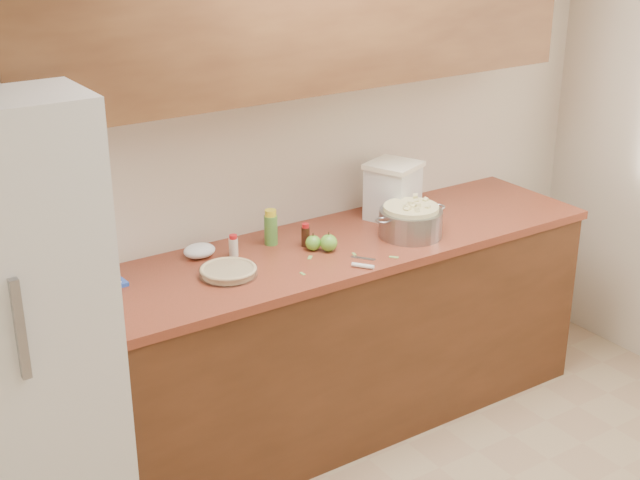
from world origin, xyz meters
TOP-DOWN VIEW (x-y plane):
  - room_shell at (0.00, 0.00)m, footprint 3.60×3.60m
  - counter_run at (0.00, 1.48)m, footprint 2.64×0.68m
  - upper_cabinets at (0.00, 1.63)m, footprint 2.60×0.34m
  - pie at (-0.51, 1.43)m, footprint 0.24×0.24m
  - colander at (0.39, 1.37)m, footprint 0.39×0.29m
  - flour_canister at (0.46, 1.59)m, footprint 0.29×0.29m
  - tablet at (-1.02, 1.65)m, footprint 0.27×0.21m
  - paring_knife at (0.00, 1.20)m, footprint 0.14×0.17m
  - lemon_bottle at (-0.19, 1.63)m, footprint 0.06×0.06m
  - cinnamon_shaker at (-0.39, 1.60)m, footprint 0.04×0.04m
  - vanilla_bottle at (-0.07, 1.53)m, footprint 0.04×0.04m
  - mixing_bowl at (0.48, 1.61)m, footprint 0.20×0.20m
  - paper_towel at (-0.52, 1.67)m, footprint 0.16×0.14m
  - apple_left at (-0.07, 1.47)m, footprint 0.07×0.07m
  - apple_center at (-0.02, 1.42)m, footprint 0.08×0.08m
  - peel_a at (0.05, 1.33)m, footprint 0.02×0.03m
  - peel_b at (0.17, 1.21)m, footprint 0.04×0.04m
  - peel_c at (-0.25, 1.28)m, footprint 0.01×0.03m
  - peel_d at (-0.13, 1.40)m, footprint 0.04×0.04m

SIDE VIEW (x-z plane):
  - counter_run at x=0.00m, z-range 0.00..0.92m
  - peel_a at x=0.05m, z-range 0.92..0.92m
  - peel_b at x=0.17m, z-range 0.92..0.92m
  - peel_c at x=-0.25m, z-range 0.92..0.92m
  - peel_d at x=-0.13m, z-range 0.92..0.92m
  - paring_knife at x=0.00m, z-range 0.92..0.94m
  - tablet at x=-1.02m, z-range 0.92..0.94m
  - pie at x=-0.51m, z-range 0.92..0.96m
  - paper_towel at x=-0.52m, z-range 0.92..0.98m
  - apple_left at x=-0.07m, z-range 0.91..0.99m
  - apple_center at x=-0.02m, z-range 0.91..1.00m
  - mixing_bowl at x=0.48m, z-range 0.92..1.00m
  - cinnamon_shaker at x=-0.39m, z-range 0.92..1.02m
  - vanilla_bottle at x=-0.07m, z-range 0.92..1.02m
  - colander at x=0.39m, z-range 0.92..1.06m
  - lemon_bottle at x=-0.19m, z-range 0.92..1.08m
  - flour_canister at x=0.46m, z-range 0.92..1.20m
  - room_shell at x=0.00m, z-range -0.50..3.10m
  - upper_cabinets at x=0.00m, z-range 1.60..2.30m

